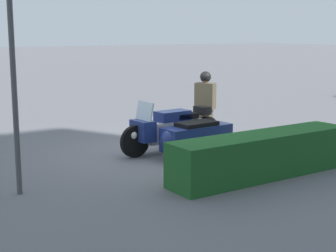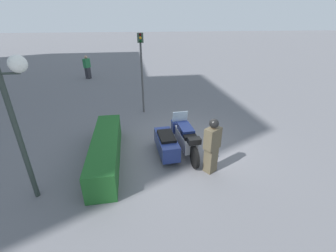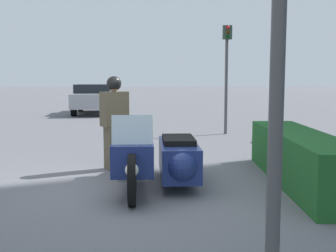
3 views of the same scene
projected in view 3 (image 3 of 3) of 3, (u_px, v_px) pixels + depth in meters
name	position (u px, v px, depth m)	size (l,w,h in m)	color
ground_plane	(128.00, 194.00, 6.06)	(160.00, 160.00, 0.00)	slate
police_motorcycle	(158.00, 156.00, 6.42)	(2.68, 1.26, 1.17)	black
officer_rider	(115.00, 120.00, 7.65)	(0.49, 0.54, 1.70)	brown
hedge_bush_curbside	(300.00, 158.00, 6.66)	(3.81, 0.79, 0.80)	#1E5623
traffic_light_far	(227.00, 63.00, 12.38)	(0.23, 0.27, 3.19)	#4C4C4C
parked_car_background	(94.00, 98.00, 19.93)	(4.38, 2.15, 1.39)	#9E9EA3
bicycle_parked	(270.00, 127.00, 11.63)	(1.59, 0.45, 0.71)	black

